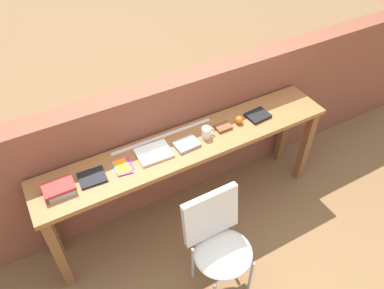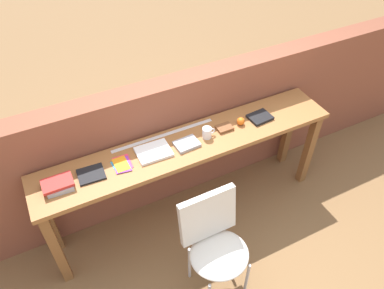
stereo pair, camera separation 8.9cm
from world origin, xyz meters
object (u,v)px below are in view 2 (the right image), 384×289
(book_open_centre, at_px, (154,152))
(book_repair_rightmost, at_px, (260,117))
(chair_white_moulded, at_px, (215,241))
(magazine_cycling, at_px, (91,174))
(pamphlet_pile_colourful, at_px, (122,164))
(book_stack_leftmost, at_px, (59,185))
(sports_ball_small, at_px, (241,121))
(leather_journal_brown, at_px, (224,128))
(mug, at_px, (207,133))

(book_open_centre, xyz_separation_m, book_repair_rightmost, (0.97, -0.02, 0.00))
(chair_white_moulded, bearing_deg, magazine_cycling, 133.28)
(chair_white_moulded, height_order, pamphlet_pile_colourful, same)
(book_open_centre, bearing_deg, magazine_cycling, -177.26)
(book_stack_leftmost, relative_size, sports_ball_small, 3.25)
(pamphlet_pile_colourful, height_order, leather_journal_brown, leather_journal_brown)
(pamphlet_pile_colourful, bearing_deg, magazine_cycling, 179.79)
(magazine_cycling, relative_size, leather_journal_brown, 1.47)
(leather_journal_brown, height_order, book_repair_rightmost, same)
(book_stack_leftmost, xyz_separation_m, book_open_centre, (0.72, 0.03, -0.02))
(book_open_centre, bearing_deg, book_repair_rightmost, 0.61)
(chair_white_moulded, xyz_separation_m, book_open_centre, (-0.16, 0.71, 0.37))
(chair_white_moulded, relative_size, book_stack_leftmost, 4.16)
(chair_white_moulded, height_order, book_repair_rightmost, book_repair_rightmost)
(chair_white_moulded, xyz_separation_m, sports_ball_small, (0.62, 0.70, 0.39))
(pamphlet_pile_colourful, distance_m, book_repair_rightmost, 1.23)
(magazine_cycling, xyz_separation_m, book_repair_rightmost, (1.46, -0.01, 0.00))
(chair_white_moulded, distance_m, pamphlet_pile_colourful, 0.89)
(book_repair_rightmost, bearing_deg, magazine_cycling, 175.51)
(sports_ball_small, xyz_separation_m, book_repair_rightmost, (0.19, -0.01, -0.02))
(book_open_centre, height_order, mug, mug)
(mug, height_order, leather_journal_brown, mug)
(pamphlet_pile_colourful, bearing_deg, mug, -0.92)
(mug, relative_size, sports_ball_small, 1.67)
(chair_white_moulded, height_order, leather_journal_brown, leather_journal_brown)
(chair_white_moulded, distance_m, leather_journal_brown, 0.92)
(mug, xyz_separation_m, book_repair_rightmost, (0.51, 0.01, -0.03))
(book_stack_leftmost, bearing_deg, pamphlet_pile_colourful, 2.12)
(pamphlet_pile_colourful, relative_size, book_repair_rightmost, 1.00)
(book_repair_rightmost, bearing_deg, book_stack_leftmost, 176.16)
(magazine_cycling, bearing_deg, pamphlet_pile_colourful, 3.13)
(chair_white_moulded, relative_size, mug, 8.10)
(book_stack_leftmost, bearing_deg, book_open_centre, 2.22)
(sports_ball_small, bearing_deg, book_open_centre, 179.29)
(sports_ball_small, bearing_deg, book_stack_leftmost, -179.30)
(chair_white_moulded, distance_m, magazine_cycling, 1.02)
(magazine_cycling, xyz_separation_m, book_open_centre, (0.49, 0.01, 0.00))
(book_stack_leftmost, height_order, magazine_cycling, book_stack_leftmost)
(pamphlet_pile_colourful, relative_size, leather_journal_brown, 1.46)
(book_stack_leftmost, distance_m, pamphlet_pile_colourful, 0.47)
(magazine_cycling, bearing_deg, leather_journal_brown, 3.84)
(book_stack_leftmost, relative_size, magazine_cycling, 1.12)
(leather_journal_brown, bearing_deg, chair_white_moulded, -123.11)
(chair_white_moulded, height_order, book_stack_leftmost, book_stack_leftmost)
(pamphlet_pile_colourful, distance_m, leather_journal_brown, 0.89)
(sports_ball_small, bearing_deg, chair_white_moulded, -131.46)
(sports_ball_small, bearing_deg, mug, -177.75)
(chair_white_moulded, xyz_separation_m, magazine_cycling, (-0.66, 0.70, 0.36))
(chair_white_moulded, height_order, book_open_centre, book_open_centre)
(pamphlet_pile_colourful, height_order, sports_ball_small, sports_ball_small)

